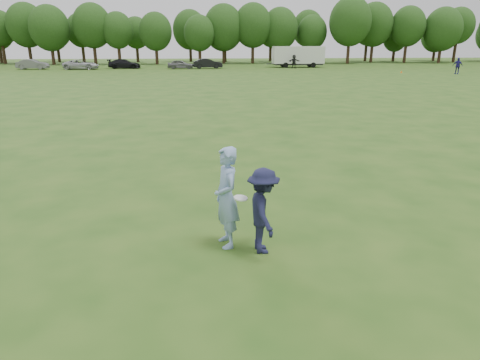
{
  "coord_description": "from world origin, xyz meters",
  "views": [
    {
      "loc": [
        -1.51,
        -7.8,
        3.94
      ],
      "look_at": [
        -0.73,
        0.89,
        1.1
      ],
      "focal_mm": 32.0,
      "sensor_mm": 36.0,
      "label": 1
    }
  ],
  "objects_px": {
    "car_b": "(32,64)",
    "car_f": "(208,64)",
    "player_far_b": "(458,66)",
    "player_far_d": "(294,62)",
    "thrower": "(226,198)",
    "car_c": "(81,65)",
    "car_e": "(181,64)",
    "field_cone": "(401,72)",
    "defender": "(263,211)",
    "cargo_trailer": "(298,56)",
    "car_d": "(124,64)"
  },
  "relations": [
    {
      "from": "defender",
      "to": "player_far_d",
      "type": "distance_m",
      "value": 60.55
    },
    {
      "from": "cargo_trailer",
      "to": "thrower",
      "type": "bearing_deg",
      "value": -103.71
    },
    {
      "from": "player_far_d",
      "to": "field_cone",
      "type": "xyz_separation_m",
      "value": [
        11.92,
        -11.22,
        -0.85
      ]
    },
    {
      "from": "car_c",
      "to": "car_d",
      "type": "height_order",
      "value": "car_c"
    },
    {
      "from": "thrower",
      "to": "player_far_b",
      "type": "height_order",
      "value": "thrower"
    },
    {
      "from": "car_c",
      "to": "car_e",
      "type": "bearing_deg",
      "value": -88.54
    },
    {
      "from": "thrower",
      "to": "car_c",
      "type": "height_order",
      "value": "thrower"
    },
    {
      "from": "thrower",
      "to": "player_far_d",
      "type": "bearing_deg",
      "value": 153.26
    },
    {
      "from": "defender",
      "to": "field_cone",
      "type": "bearing_deg",
      "value": -31.63
    },
    {
      "from": "player_far_b",
      "to": "car_f",
      "type": "height_order",
      "value": "player_far_b"
    },
    {
      "from": "car_c",
      "to": "car_e",
      "type": "distance_m",
      "value": 14.53
    },
    {
      "from": "car_b",
      "to": "cargo_trailer",
      "type": "distance_m",
      "value": 40.07
    },
    {
      "from": "car_d",
      "to": "car_f",
      "type": "height_order",
      "value": "car_f"
    },
    {
      "from": "car_d",
      "to": "car_c",
      "type": "bearing_deg",
      "value": 105.9
    },
    {
      "from": "player_far_b",
      "to": "thrower",
      "type": "bearing_deg",
      "value": -81.18
    },
    {
      "from": "car_d",
      "to": "car_f",
      "type": "bearing_deg",
      "value": -92.74
    },
    {
      "from": "player_far_b",
      "to": "field_cone",
      "type": "height_order",
      "value": "player_far_b"
    },
    {
      "from": "field_cone",
      "to": "cargo_trailer",
      "type": "bearing_deg",
      "value": 128.04
    },
    {
      "from": "car_e",
      "to": "car_b",
      "type": "bearing_deg",
      "value": 89.38
    },
    {
      "from": "car_c",
      "to": "car_f",
      "type": "height_order",
      "value": "car_f"
    },
    {
      "from": "car_d",
      "to": "field_cone",
      "type": "relative_size",
      "value": 15.91
    },
    {
      "from": "car_e",
      "to": "field_cone",
      "type": "relative_size",
      "value": 12.94
    },
    {
      "from": "car_b",
      "to": "thrower",
      "type": "bearing_deg",
      "value": -157.07
    },
    {
      "from": "defender",
      "to": "car_f",
      "type": "distance_m",
      "value": 59.77
    },
    {
      "from": "player_far_d",
      "to": "car_f",
      "type": "bearing_deg",
      "value": 169.62
    },
    {
      "from": "car_d",
      "to": "cargo_trailer",
      "type": "xyz_separation_m",
      "value": [
        26.92,
        0.95,
        1.08
      ]
    },
    {
      "from": "defender",
      "to": "car_b",
      "type": "distance_m",
      "value": 65.11
    },
    {
      "from": "player_far_b",
      "to": "car_c",
      "type": "xyz_separation_m",
      "value": [
        -49.67,
        13.91,
        -0.31
      ]
    },
    {
      "from": "cargo_trailer",
      "to": "player_far_d",
      "type": "bearing_deg",
      "value": -114.4
    },
    {
      "from": "defender",
      "to": "player_far_b",
      "type": "distance_m",
      "value": 54.87
    },
    {
      "from": "car_c",
      "to": "car_d",
      "type": "xyz_separation_m",
      "value": [
        5.99,
        1.54,
        -0.01
      ]
    },
    {
      "from": "thrower",
      "to": "car_d",
      "type": "distance_m",
      "value": 61.55
    },
    {
      "from": "player_far_b",
      "to": "cargo_trailer",
      "type": "bearing_deg",
      "value": 179.67
    },
    {
      "from": "car_e",
      "to": "cargo_trailer",
      "type": "xyz_separation_m",
      "value": [
        18.38,
        2.54,
        1.11
      ]
    },
    {
      "from": "car_c",
      "to": "car_b",
      "type": "bearing_deg",
      "value": 86.51
    },
    {
      "from": "car_b",
      "to": "car_e",
      "type": "relative_size",
      "value": 1.14
    },
    {
      "from": "player_far_d",
      "to": "car_b",
      "type": "bearing_deg",
      "value": 171.44
    },
    {
      "from": "player_far_b",
      "to": "player_far_d",
      "type": "relative_size",
      "value": 1.0
    },
    {
      "from": "field_cone",
      "to": "thrower",
      "type": "bearing_deg",
      "value": -118.4
    },
    {
      "from": "thrower",
      "to": "field_cone",
      "type": "xyz_separation_m",
      "value": [
        25.72,
        47.56,
        -0.87
      ]
    },
    {
      "from": "player_far_d",
      "to": "car_c",
      "type": "bearing_deg",
      "value": 172.37
    },
    {
      "from": "player_far_d",
      "to": "car_c",
      "type": "xyz_separation_m",
      "value": [
        -31.76,
        0.05,
        -0.3
      ]
    },
    {
      "from": "thrower",
      "to": "car_b",
      "type": "xyz_separation_m",
      "value": [
        -25.06,
        59.48,
        -0.29
      ]
    },
    {
      "from": "car_c",
      "to": "field_cone",
      "type": "bearing_deg",
      "value": -102.81
    },
    {
      "from": "car_b",
      "to": "cargo_trailer",
      "type": "xyz_separation_m",
      "value": [
        40.01,
        1.85,
        1.05
      ]
    },
    {
      "from": "car_b",
      "to": "car_f",
      "type": "relative_size",
      "value": 0.99
    },
    {
      "from": "car_c",
      "to": "field_cone",
      "type": "distance_m",
      "value": 45.11
    },
    {
      "from": "car_c",
      "to": "car_d",
      "type": "relative_size",
      "value": 1.06
    },
    {
      "from": "defender",
      "to": "cargo_trailer",
      "type": "xyz_separation_m",
      "value": [
        14.27,
        61.65,
        0.93
      ]
    },
    {
      "from": "thrower",
      "to": "car_c",
      "type": "bearing_deg",
      "value": -176.55
    }
  ]
}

